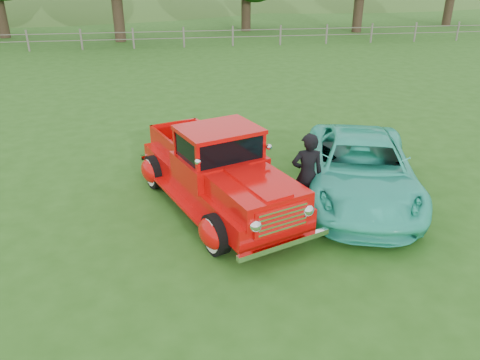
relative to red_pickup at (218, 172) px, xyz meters
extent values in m
plane|color=#255316|center=(0.25, -1.24, -0.80)|extent=(140.00, 140.00, 0.00)
ellipsoid|color=#385F23|center=(-17.75, 56.76, -5.75)|extent=(84.00, 60.00, 18.00)
ellipsoid|color=#385F23|center=(20.25, 60.76, -4.65)|extent=(72.00, 52.00, 14.00)
cube|color=#676357|center=(0.25, 20.76, -0.25)|extent=(48.00, 0.04, 0.04)
cube|color=#676357|center=(0.25, 20.76, 0.15)|extent=(48.00, 0.04, 0.04)
cylinder|color=#2F2217|center=(-3.75, 23.76, 1.62)|extent=(0.70, 0.70, 4.84)
cylinder|color=#2F2217|center=(5.25, 27.76, 1.07)|extent=(0.70, 0.70, 3.74)
cylinder|color=#2F2217|center=(13.25, 25.76, 1.40)|extent=(0.70, 0.70, 4.40)
cylinder|color=black|center=(-0.24, -1.71, -0.42)|extent=(0.49, 0.80, 0.76)
cylinder|color=black|center=(1.31, -1.12, -0.42)|extent=(0.49, 0.80, 0.76)
cylinder|color=black|center=(-1.34, 1.19, -0.42)|extent=(0.49, 0.80, 0.76)
cylinder|color=black|center=(0.22, 1.78, -0.42)|extent=(0.49, 0.80, 0.76)
cube|color=red|center=(-0.01, 0.03, -0.22)|extent=(3.08, 4.86, 0.44)
ellipsoid|color=red|center=(-0.31, -1.73, -0.38)|extent=(0.65, 0.85, 0.54)
ellipsoid|color=red|center=(1.38, -1.10, -0.38)|extent=(0.65, 0.85, 0.54)
ellipsoid|color=red|center=(-1.40, 1.17, -0.38)|extent=(0.65, 0.85, 0.54)
ellipsoid|color=red|center=(0.28, 1.80, -0.38)|extent=(0.65, 0.85, 0.54)
cube|color=red|center=(0.53, -1.42, 0.17)|extent=(1.81, 1.97, 0.42)
cube|color=red|center=(0.02, -0.06, 0.19)|extent=(1.97, 1.83, 0.44)
cube|color=black|center=(0.02, -0.06, 0.66)|extent=(1.75, 1.56, 0.50)
cube|color=red|center=(0.02, -0.06, 0.94)|extent=(1.85, 1.68, 0.08)
cube|color=red|center=(-0.49, 1.30, 0.15)|extent=(1.79, 2.24, 0.45)
cube|color=white|center=(0.82, -2.17, 0.05)|extent=(1.03, 0.47, 0.50)
cube|color=white|center=(0.85, -2.27, -0.38)|extent=(1.72, 0.73, 0.10)
cube|color=white|center=(-0.87, 2.30, -0.38)|extent=(1.64, 0.70, 0.10)
imported|color=#33CDAE|center=(3.09, 0.01, -0.13)|extent=(3.49, 5.24, 1.34)
imported|color=black|center=(1.71, -0.58, 0.08)|extent=(0.67, 0.46, 1.75)
camera|label=1|loc=(-0.91, -8.71, 3.91)|focal=35.00mm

